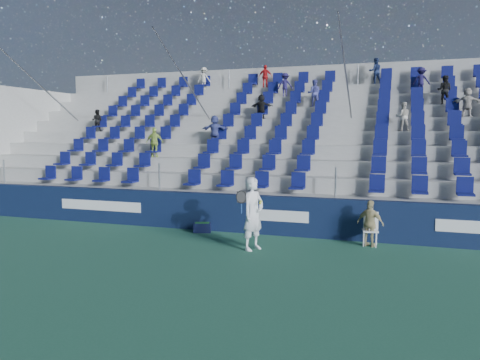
% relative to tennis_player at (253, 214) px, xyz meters
% --- Properties ---
extents(ground, '(70.00, 70.00, 0.00)m').
position_rel_tennis_player_xyz_m(ground, '(-1.14, -1.12, -0.98)').
color(ground, '#296049').
rests_on(ground, ground).
extents(sponsor_wall, '(24.00, 0.32, 1.20)m').
position_rel_tennis_player_xyz_m(sponsor_wall, '(-1.13, 2.03, -0.38)').
color(sponsor_wall, '#101C3C').
rests_on(sponsor_wall, ground).
extents(grandstand, '(24.00, 8.17, 6.63)m').
position_rel_tennis_player_xyz_m(grandstand, '(-1.13, 7.12, 1.15)').
color(grandstand, '#AAAAA5').
rests_on(grandstand, ground).
extents(tennis_player, '(0.76, 0.84, 1.97)m').
position_rel_tennis_player_xyz_m(tennis_player, '(0.00, 0.00, 0.00)').
color(tennis_player, white).
rests_on(tennis_player, ground).
extents(line_judge_chair, '(0.47, 0.49, 0.94)m').
position_rel_tennis_player_xyz_m(line_judge_chair, '(2.97, 1.52, -0.45)').
color(line_judge_chair, white).
rests_on(line_judge_chair, ground).
extents(line_judge, '(0.82, 0.54, 1.29)m').
position_rel_tennis_player_xyz_m(line_judge, '(2.97, 1.38, -0.34)').
color(line_judge, tan).
rests_on(line_judge, ground).
extents(ball_bin, '(0.63, 0.51, 0.31)m').
position_rel_tennis_player_xyz_m(ball_bin, '(-2.18, 1.63, -0.82)').
color(ball_bin, '#0F1438').
rests_on(ball_bin, ground).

